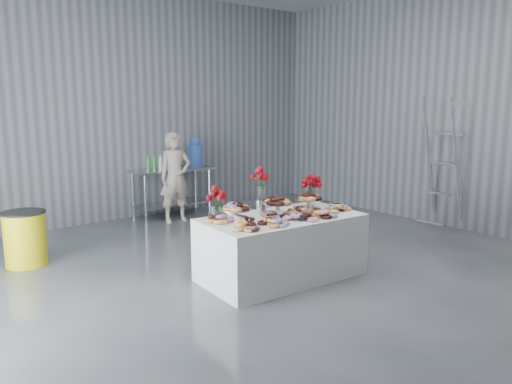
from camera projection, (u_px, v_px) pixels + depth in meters
ground at (297, 290)px, 5.62m from camera, size 9.00×9.00×0.00m
room_walls at (276, 46)px, 5.04m from camera, size 8.04×9.04×4.02m
display_table at (282, 247)px, 5.96m from camera, size 1.95×1.10×0.75m
prep_table at (172, 184)px, 9.09m from camera, size 1.50×0.60×0.90m
donut_mounds at (285, 214)px, 5.84m from camera, size 1.85×0.90×0.09m
cake_stand_left at (236, 208)px, 5.68m from camera, size 0.36×0.36×0.17m
cake_stand_mid at (278, 202)px, 6.02m from camera, size 0.36×0.36×0.17m
cake_stand_right at (309, 198)px, 6.30m from camera, size 0.36×0.36×0.17m
danish_pile at (337, 207)px, 6.18m from camera, size 0.48×0.48×0.11m
bouquet_left at (216, 195)px, 5.62m from camera, size 0.26×0.26×0.42m
bouquet_right at (311, 183)px, 6.47m from camera, size 0.26×0.26×0.42m
bouquet_center at (261, 181)px, 6.08m from camera, size 0.26×0.26×0.57m
water_jug at (195, 153)px, 9.30m from camera, size 0.28×0.28×0.55m
drink_bottles at (158, 163)px, 8.74m from camera, size 0.54×0.08×0.27m
person at (175, 177)px, 8.70m from camera, size 0.62×0.44×1.57m
trash_barrel at (25, 238)px, 6.41m from camera, size 0.55×0.55×0.71m
stepladder at (443, 163)px, 8.16m from camera, size 0.83×0.54×2.17m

